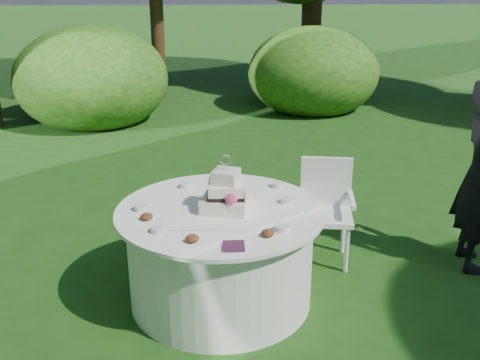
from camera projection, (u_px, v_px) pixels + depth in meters
name	position (u px, v px, depth m)	size (l,w,h in m)	color
ground	(221.00, 298.00, 4.44)	(80.00, 80.00, 0.00)	#193E11
napkins	(234.00, 246.00, 3.60)	(0.14, 0.14, 0.02)	#401B35
feather_plume	(192.00, 228.00, 3.86)	(0.48, 0.07, 0.01)	white
table	(221.00, 255.00, 4.31)	(1.56, 1.56, 0.77)	white
cake	(226.00, 195.00, 4.14)	(0.40, 0.40, 0.43)	silver
chair	(326.00, 203.00, 4.92)	(0.52, 0.51, 0.90)	white
votives	(223.00, 204.00, 4.21)	(1.20, 0.95, 0.04)	silver
petal_cups	(201.00, 229.00, 3.80)	(0.93, 0.45, 0.05)	#562D16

